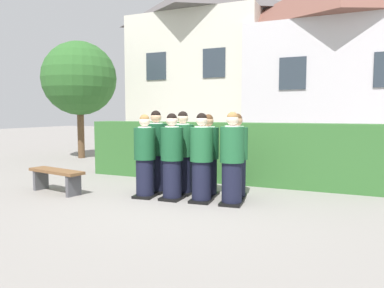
{
  "coord_description": "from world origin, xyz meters",
  "views": [
    {
      "loc": [
        2.71,
        -6.07,
        1.65
      ],
      "look_at": [
        0.0,
        0.25,
        1.05
      ],
      "focal_mm": 33.55,
      "sensor_mm": 36.0,
      "label": 1
    }
  ],
  "objects_px": {
    "student_rear_row_1": "(183,155)",
    "wooden_bench": "(56,176)",
    "student_front_row_2": "(202,160)",
    "student_front_row_3": "(232,161)",
    "student_rear_row_0": "(156,154)",
    "student_rear_row_3": "(237,158)",
    "student_front_row_1": "(172,159)",
    "student_rear_row_2": "(208,157)",
    "student_front_row_0": "(145,158)"
  },
  "relations": [
    {
      "from": "student_rear_row_1",
      "to": "wooden_bench",
      "type": "distance_m",
      "value": 2.66
    },
    {
      "from": "student_front_row_2",
      "to": "student_front_row_3",
      "type": "xyz_separation_m",
      "value": [
        0.58,
        0.03,
        0.01
      ]
    },
    {
      "from": "student_rear_row_1",
      "to": "student_front_row_2",
      "type": "bearing_deg",
      "value": -37.48
    },
    {
      "from": "student_front_row_3",
      "to": "student_rear_row_0",
      "type": "height_order",
      "value": "student_rear_row_0"
    },
    {
      "from": "student_rear_row_1",
      "to": "student_rear_row_3",
      "type": "height_order",
      "value": "student_rear_row_1"
    },
    {
      "from": "student_front_row_1",
      "to": "student_rear_row_3",
      "type": "xyz_separation_m",
      "value": [
        1.09,
        0.62,
        -0.0
      ]
    },
    {
      "from": "student_front_row_2",
      "to": "wooden_bench",
      "type": "bearing_deg",
      "value": -170.97
    },
    {
      "from": "student_front_row_1",
      "to": "student_rear_row_2",
      "type": "distance_m",
      "value": 0.75
    },
    {
      "from": "student_front_row_0",
      "to": "student_rear_row_1",
      "type": "bearing_deg",
      "value": 43.63
    },
    {
      "from": "student_front_row_3",
      "to": "student_rear_row_1",
      "type": "bearing_deg",
      "value": 160.14
    },
    {
      "from": "student_front_row_1",
      "to": "student_front_row_3",
      "type": "xyz_separation_m",
      "value": [
        1.16,
        0.08,
        0.01
      ]
    },
    {
      "from": "student_front_row_3",
      "to": "student_rear_row_3",
      "type": "relative_size",
      "value": 1.02
    },
    {
      "from": "student_front_row_2",
      "to": "student_rear_row_2",
      "type": "xyz_separation_m",
      "value": [
        -0.06,
        0.49,
        -0.01
      ]
    },
    {
      "from": "student_front_row_0",
      "to": "student_rear_row_1",
      "type": "xyz_separation_m",
      "value": [
        0.57,
        0.54,
        0.03
      ]
    },
    {
      "from": "student_front_row_1",
      "to": "wooden_bench",
      "type": "relative_size",
      "value": 1.14
    },
    {
      "from": "student_front_row_3",
      "to": "student_rear_row_3",
      "type": "xyz_separation_m",
      "value": [
        -0.07,
        0.54,
        -0.02
      ]
    },
    {
      "from": "student_front_row_0",
      "to": "student_front_row_1",
      "type": "relative_size",
      "value": 0.99
    },
    {
      "from": "student_front_row_2",
      "to": "student_rear_row_0",
      "type": "xyz_separation_m",
      "value": [
        -1.16,
        0.37,
        0.02
      ]
    },
    {
      "from": "student_rear_row_0",
      "to": "student_rear_row_1",
      "type": "bearing_deg",
      "value": 7.45
    },
    {
      "from": "student_rear_row_0",
      "to": "wooden_bench",
      "type": "distance_m",
      "value": 2.12
    },
    {
      "from": "student_rear_row_0",
      "to": "student_rear_row_3",
      "type": "bearing_deg",
      "value": 6.63
    },
    {
      "from": "student_rear_row_0",
      "to": "student_rear_row_1",
      "type": "height_order",
      "value": "student_rear_row_0"
    },
    {
      "from": "student_front_row_0",
      "to": "student_rear_row_3",
      "type": "distance_m",
      "value": 1.78
    },
    {
      "from": "student_rear_row_1",
      "to": "student_rear_row_3",
      "type": "xyz_separation_m",
      "value": [
        1.09,
        0.12,
        -0.02
      ]
    },
    {
      "from": "student_rear_row_0",
      "to": "student_rear_row_1",
      "type": "distance_m",
      "value": 0.58
    },
    {
      "from": "student_front_row_3",
      "to": "student_rear_row_2",
      "type": "bearing_deg",
      "value": 143.99
    },
    {
      "from": "student_rear_row_1",
      "to": "student_rear_row_3",
      "type": "bearing_deg",
      "value": 6.2
    },
    {
      "from": "student_front_row_0",
      "to": "student_rear_row_2",
      "type": "bearing_deg",
      "value": 27.99
    },
    {
      "from": "student_front_row_0",
      "to": "student_rear_row_3",
      "type": "xyz_separation_m",
      "value": [
        1.66,
        0.66,
        0.01
      ]
    },
    {
      "from": "student_front_row_2",
      "to": "student_rear_row_0",
      "type": "relative_size",
      "value": 0.97
    },
    {
      "from": "student_front_row_3",
      "to": "student_rear_row_0",
      "type": "bearing_deg",
      "value": 168.78
    },
    {
      "from": "student_front_row_0",
      "to": "student_front_row_1",
      "type": "xyz_separation_m",
      "value": [
        0.57,
        0.04,
        0.01
      ]
    },
    {
      "from": "student_front_row_0",
      "to": "student_rear_row_0",
      "type": "relative_size",
      "value": 0.96
    },
    {
      "from": "student_rear_row_0",
      "to": "wooden_bench",
      "type": "xyz_separation_m",
      "value": [
        -1.88,
        -0.86,
        -0.46
      ]
    },
    {
      "from": "student_front_row_2",
      "to": "student_front_row_0",
      "type": "bearing_deg",
      "value": -175.47
    },
    {
      "from": "student_front_row_0",
      "to": "student_rear_row_2",
      "type": "height_order",
      "value": "student_rear_row_2"
    },
    {
      "from": "student_front_row_0",
      "to": "wooden_bench",
      "type": "xyz_separation_m",
      "value": [
        -1.89,
        -0.39,
        -0.42
      ]
    },
    {
      "from": "student_front_row_2",
      "to": "student_front_row_1",
      "type": "bearing_deg",
      "value": -174.78
    },
    {
      "from": "student_rear_row_1",
      "to": "wooden_bench",
      "type": "height_order",
      "value": "student_rear_row_1"
    },
    {
      "from": "student_rear_row_1",
      "to": "student_rear_row_2",
      "type": "xyz_separation_m",
      "value": [
        0.53,
        0.04,
        -0.03
      ]
    },
    {
      "from": "student_rear_row_2",
      "to": "wooden_bench",
      "type": "distance_m",
      "value": 3.16
    },
    {
      "from": "student_rear_row_0",
      "to": "student_front_row_3",
      "type": "bearing_deg",
      "value": -11.22
    },
    {
      "from": "student_rear_row_3",
      "to": "wooden_bench",
      "type": "xyz_separation_m",
      "value": [
        -3.54,
        -1.05,
        -0.43
      ]
    },
    {
      "from": "student_front_row_0",
      "to": "student_rear_row_0",
      "type": "bearing_deg",
      "value": 90.98
    },
    {
      "from": "student_front_row_2",
      "to": "student_rear_row_3",
      "type": "xyz_separation_m",
      "value": [
        0.5,
        0.57,
        -0.01
      ]
    },
    {
      "from": "student_front_row_2",
      "to": "student_front_row_3",
      "type": "height_order",
      "value": "student_front_row_3"
    },
    {
      "from": "student_rear_row_3",
      "to": "wooden_bench",
      "type": "distance_m",
      "value": 3.72
    },
    {
      "from": "student_front_row_0",
      "to": "student_rear_row_0",
      "type": "xyz_separation_m",
      "value": [
        -0.01,
        0.46,
        0.04
      ]
    },
    {
      "from": "student_front_row_3",
      "to": "student_rear_row_2",
      "type": "distance_m",
      "value": 0.78
    },
    {
      "from": "student_rear_row_2",
      "to": "student_front_row_1",
      "type": "bearing_deg",
      "value": -133.97
    }
  ]
}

